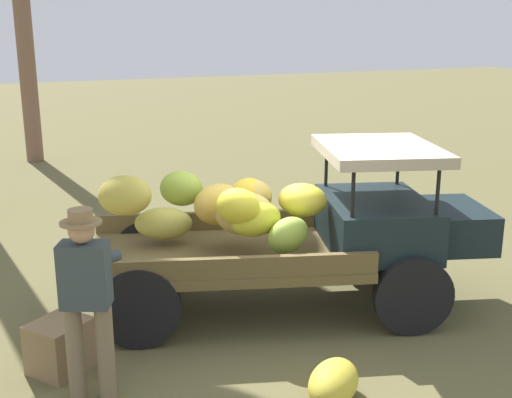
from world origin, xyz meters
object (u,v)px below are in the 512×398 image
(loose_banana_bunch, at_px, (333,383))
(farmer, at_px, (86,294))
(wooden_crate, at_px, (60,346))
(truck, at_px, (300,228))

(loose_banana_bunch, bearing_deg, farmer, 156.05)
(farmer, relative_size, loose_banana_bunch, 2.69)
(farmer, distance_m, loose_banana_bunch, 2.23)
(loose_banana_bunch, bearing_deg, wooden_crate, 145.51)
(wooden_crate, bearing_deg, farmer, -71.74)
(truck, distance_m, farmer, 2.69)
(wooden_crate, relative_size, loose_banana_bunch, 0.80)
(truck, bearing_deg, loose_banana_bunch, -90.80)
(loose_banana_bunch, bearing_deg, truck, 72.39)
(wooden_crate, xyz_separation_m, loose_banana_bunch, (2.10, -1.44, -0.07))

